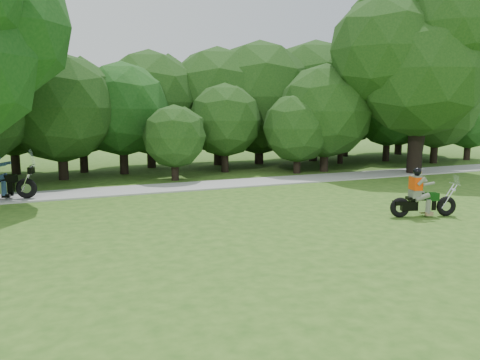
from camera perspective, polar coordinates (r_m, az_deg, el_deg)
ground at (r=14.10m, az=9.98°, el=-5.30°), size 100.00×100.00×0.00m
walkway at (r=21.12m, az=-1.85°, el=-0.49°), size 60.00×2.20×0.06m
tree_line at (r=27.87m, az=-1.93°, el=9.08°), size 40.24×12.58×7.83m
big_tree_east at (r=26.52m, az=20.48°, el=13.83°), size 9.07×6.89×10.46m
chopper_motorcycle at (r=15.74m, az=21.14°, el=-2.15°), size 2.17×0.94×1.57m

